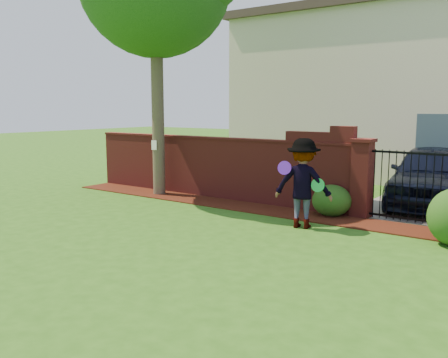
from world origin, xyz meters
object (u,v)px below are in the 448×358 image
Objects in this scene: frisbee_green at (318,185)px; man at (302,184)px; frisbee_purple at (285,168)px; car at (431,177)px.

man is at bearing 176.06° from frisbee_green.
frisbee_purple is (-0.31, -0.25, 0.34)m from man.
frisbee_green is at bearing 162.89° from man.
car is at bearing 63.91° from frisbee_purple.
car reaches higher than frisbee_green.
man is 0.52m from frisbee_purple.
frisbee_green is at bearing -116.29° from car.
frisbee_green is (0.68, 0.22, -0.34)m from frisbee_purple.
car is at bearing 70.99° from frisbee_green.
frisbee_purple is at bearing -123.38° from car.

